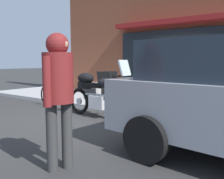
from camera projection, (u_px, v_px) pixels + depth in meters
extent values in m
plane|color=#2E2E2E|center=(75.00, 118.00, 6.07)|extent=(80.00, 80.00, 0.00)
torus|color=black|center=(126.00, 108.00, 5.57)|extent=(0.68, 0.11, 0.68)
cylinder|color=silver|center=(126.00, 108.00, 5.57)|extent=(0.16, 0.07, 0.16)
torus|color=black|center=(79.00, 101.00, 6.52)|extent=(0.68, 0.11, 0.68)
cylinder|color=silver|center=(79.00, 101.00, 6.52)|extent=(0.16, 0.07, 0.16)
cube|color=silver|center=(99.00, 102.00, 6.07)|extent=(0.45, 0.32, 0.32)
cylinder|color=silver|center=(101.00, 95.00, 6.02)|extent=(0.99, 0.10, 0.06)
ellipsoid|color=black|center=(107.00, 84.00, 5.86)|extent=(0.53, 0.30, 0.26)
cube|color=black|center=(94.00, 85.00, 6.13)|extent=(0.61, 0.26, 0.11)
cube|color=black|center=(84.00, 85.00, 6.34)|extent=(0.29, 0.23, 0.18)
cylinder|color=silver|center=(126.00, 94.00, 5.53)|extent=(0.35, 0.08, 0.67)
cylinder|color=black|center=(122.00, 76.00, 5.56)|extent=(0.06, 0.62, 0.04)
cube|color=silver|center=(125.00, 68.00, 5.49)|extent=(0.16, 0.33, 0.35)
sphere|color=#EAEACC|center=(127.00, 82.00, 5.48)|extent=(0.14, 0.14, 0.14)
cube|color=#A4A4A4|center=(92.00, 91.00, 6.51)|extent=(0.45, 0.22, 0.44)
cube|color=black|center=(95.00, 90.00, 6.60)|extent=(0.37, 0.03, 0.03)
ellipsoid|color=black|center=(86.00, 78.00, 6.29)|extent=(0.49, 0.34, 0.28)
torus|color=black|center=(66.00, 99.00, 6.96)|extent=(0.66, 0.13, 0.66)
torus|color=black|center=(47.00, 95.00, 7.69)|extent=(0.66, 0.13, 0.66)
cylinder|color=silver|center=(56.00, 88.00, 7.30)|extent=(0.57, 0.11, 0.04)
cylinder|color=silver|center=(52.00, 92.00, 7.46)|extent=(0.45, 0.10, 0.33)
cylinder|color=silver|center=(52.00, 83.00, 7.41)|extent=(0.03, 0.03, 0.30)
ellipsoid|color=black|center=(52.00, 78.00, 7.40)|extent=(0.23, 0.13, 0.06)
cylinder|color=silver|center=(65.00, 80.00, 6.94)|extent=(0.09, 0.48, 0.03)
cylinder|color=black|center=(202.00, 116.00, 4.76)|extent=(0.68, 0.28, 0.66)
cylinder|color=black|center=(147.00, 139.00, 3.37)|extent=(0.68, 0.28, 0.66)
cylinder|color=#333333|center=(67.00, 135.00, 3.19)|extent=(0.14, 0.14, 0.87)
cylinder|color=#333333|center=(52.00, 138.00, 3.09)|extent=(0.14, 0.14, 0.87)
cylinder|color=maroon|center=(58.00, 78.00, 3.05)|extent=(0.47, 0.47, 0.62)
sphere|color=maroon|center=(57.00, 44.00, 3.01)|extent=(0.28, 0.28, 0.28)
sphere|color=tan|center=(61.00, 44.00, 2.99)|extent=(0.17, 0.17, 0.17)
cylinder|color=maroon|center=(68.00, 79.00, 3.27)|extent=(0.10, 0.10, 0.59)
cylinder|color=maroon|center=(47.00, 82.00, 2.85)|extent=(0.10, 0.10, 0.59)
cube|color=black|center=(105.00, 86.00, 7.91)|extent=(0.55, 0.20, 0.94)
cube|color=black|center=(109.00, 86.00, 8.09)|extent=(0.55, 0.20, 0.94)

